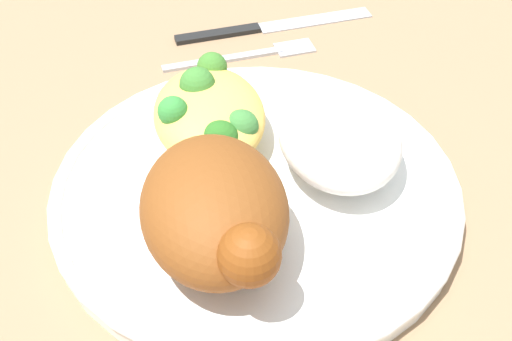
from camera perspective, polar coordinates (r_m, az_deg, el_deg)
name	(u,v)px	position (r m, az deg, el deg)	size (l,w,h in m)	color
ground_plane	(256,200)	(0.47, 0.00, -2.50)	(2.00, 2.00, 0.00)	#967352
plate	(256,190)	(0.46, 0.00, -1.68)	(0.28, 0.28, 0.02)	white
roasted_chicken	(216,211)	(0.39, -3.38, -3.44)	(0.12, 0.09, 0.06)	brown
rice_pile	(339,138)	(0.46, 7.06, 2.77)	(0.10, 0.08, 0.04)	white
mac_cheese_with_broccoli	(209,113)	(0.48, -3.96, 4.89)	(0.11, 0.08, 0.05)	#F1C056
fork	(247,54)	(0.61, -0.77, 9.82)	(0.03, 0.14, 0.01)	#B2B2B7
knife	(259,27)	(0.65, 0.25, 12.06)	(0.04, 0.19, 0.01)	black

